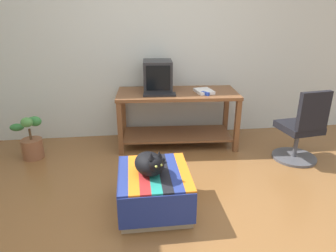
# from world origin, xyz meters

# --- Properties ---
(ground_plane) EXTENTS (14.00, 14.00, 0.00)m
(ground_plane) POSITION_xyz_m (0.00, 0.00, 0.00)
(ground_plane) COLOR brown
(back_wall) EXTENTS (8.00, 0.10, 2.60)m
(back_wall) POSITION_xyz_m (0.00, 2.05, 1.30)
(back_wall) COLOR silver
(back_wall) RESTS_ON ground_plane
(desk) EXTENTS (1.58, 0.76, 0.72)m
(desk) POSITION_xyz_m (0.24, 1.60, 0.50)
(desk) COLOR brown
(desk) RESTS_ON ground_plane
(tv_monitor) EXTENTS (0.38, 0.40, 0.39)m
(tv_monitor) POSITION_xyz_m (0.00, 1.69, 0.91)
(tv_monitor) COLOR #28282B
(tv_monitor) RESTS_ON desk
(keyboard) EXTENTS (0.41, 0.18, 0.02)m
(keyboard) POSITION_xyz_m (-0.00, 1.47, 0.74)
(keyboard) COLOR black
(keyboard) RESTS_ON desk
(book) EXTENTS (0.24, 0.29, 0.04)m
(book) POSITION_xyz_m (0.57, 1.53, 0.74)
(book) COLOR white
(book) RESTS_ON desk
(ottoman_with_blanket) EXTENTS (0.63, 0.70, 0.38)m
(ottoman_with_blanket) POSITION_xyz_m (-0.18, 0.19, 0.19)
(ottoman_with_blanket) COLOR tan
(ottoman_with_blanket) RESTS_ON ground_plane
(cat) EXTENTS (0.34, 0.41, 0.26)m
(cat) POSITION_xyz_m (-0.21, 0.16, 0.48)
(cat) COLOR black
(cat) RESTS_ON ottoman_with_blanket
(potted_plant) EXTENTS (0.37, 0.39, 0.57)m
(potted_plant) POSITION_xyz_m (-1.57, 1.39, 0.22)
(potted_plant) COLOR brown
(potted_plant) RESTS_ON ground_plane
(office_chair) EXTENTS (0.52, 0.52, 0.89)m
(office_chair) POSITION_xyz_m (1.62, 0.93, 0.39)
(office_chair) COLOR #4C4C51
(office_chair) RESTS_ON ground_plane
(stapler) EXTENTS (0.09, 0.11, 0.04)m
(stapler) POSITION_xyz_m (0.56, 1.41, 0.74)
(stapler) COLOR #2342B7
(stapler) RESTS_ON desk
(pen) EXTENTS (0.14, 0.01, 0.01)m
(pen) POSITION_xyz_m (0.62, 1.63, 0.73)
(pen) COLOR #B7B7BC
(pen) RESTS_ON desk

